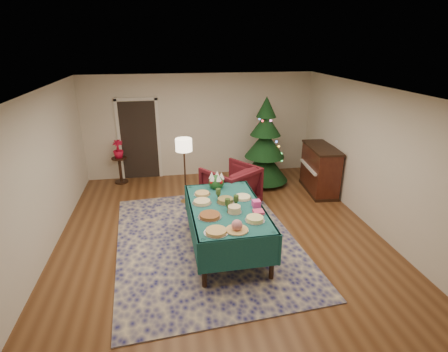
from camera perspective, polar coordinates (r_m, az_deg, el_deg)
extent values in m
plane|color=#593319|center=(6.63, -0.45, -10.30)|extent=(7.00, 7.00, 0.00)
plane|color=white|center=(5.70, -0.53, 13.50)|extent=(7.00, 7.00, 0.00)
plane|color=beige|center=(9.36, -3.94, 8.16)|extent=(6.00, 0.00, 6.00)
plane|color=beige|center=(3.10, 10.74, -22.44)|extent=(6.00, 0.00, 6.00)
plane|color=beige|center=(6.32, -28.42, -1.00)|extent=(0.00, 7.00, 7.00)
plane|color=beige|center=(7.12, 24.10, 2.05)|extent=(0.00, 7.00, 7.00)
cube|color=black|center=(9.41, -13.66, 5.60)|extent=(0.92, 0.02, 2.04)
cube|color=silver|center=(9.44, -16.71, 5.54)|extent=(0.08, 0.04, 2.14)
cube|color=silver|center=(9.37, -10.62, 5.96)|extent=(0.08, 0.04, 2.14)
cube|color=silver|center=(9.18, -14.26, 12.08)|extent=(1.08, 0.04, 0.08)
cube|color=#161855|center=(6.58, -2.86, -10.48)|extent=(3.52, 4.44, 0.02)
cylinder|color=black|center=(5.28, -3.28, -14.14)|extent=(0.08, 0.08, 0.83)
cylinder|color=black|center=(6.93, -5.41, -4.96)|extent=(0.08, 0.08, 0.83)
cylinder|color=black|center=(5.48, 7.88, -12.86)|extent=(0.08, 0.08, 0.83)
cylinder|color=black|center=(7.09, 3.03, -4.28)|extent=(0.08, 0.08, 0.83)
cube|color=#174E50|center=(5.96, 0.39, -5.21)|extent=(1.26, 2.13, 0.04)
cube|color=#174E50|center=(6.99, -1.26, -3.21)|extent=(1.25, 0.06, 0.52)
cube|color=#174E50|center=(5.20, 2.65, -12.63)|extent=(1.25, 0.06, 0.52)
cube|color=#174E50|center=(6.20, 5.86, -6.70)|extent=(0.07, 2.14, 0.52)
cube|color=#174E50|center=(6.00, -5.29, -7.70)|extent=(0.07, 2.14, 0.52)
cylinder|color=silver|center=(5.19, -1.29, -9.20)|extent=(0.37, 0.37, 0.01)
cylinder|color=tan|center=(5.18, -1.29, -8.96)|extent=(0.31, 0.31, 0.04)
cylinder|color=silver|center=(5.24, 2.12, -8.87)|extent=(0.35, 0.35, 0.01)
sphere|color=#CC727A|center=(5.20, 2.13, -8.01)|extent=(0.17, 0.17, 0.17)
cylinder|color=silver|center=(5.53, 5.05, -7.26)|extent=(0.31, 0.31, 0.01)
cylinder|color=#D8D172|center=(5.51, 5.06, -6.95)|extent=(0.27, 0.27, 0.06)
cylinder|color=silver|center=(5.62, -2.33, -6.68)|extent=(0.38, 0.38, 0.01)
cylinder|color=brown|center=(5.60, -2.33, -6.42)|extent=(0.33, 0.33, 0.04)
cylinder|color=silver|center=(5.76, 1.69, -5.91)|extent=(0.25, 0.25, 0.01)
cylinder|color=tan|center=(5.74, 1.70, -5.41)|extent=(0.21, 0.21, 0.10)
cylinder|color=silver|center=(6.08, -3.61, -4.43)|extent=(0.34, 0.34, 0.01)
cylinder|color=#D8BF7F|center=(6.06, -3.61, -4.18)|extent=(0.29, 0.29, 0.04)
cylinder|color=silver|center=(6.10, 0.23, -4.29)|extent=(0.31, 0.31, 0.01)
cylinder|color=maroon|center=(6.08, 0.23, -3.95)|extent=(0.27, 0.27, 0.07)
cylinder|color=silver|center=(6.26, 3.05, -3.62)|extent=(0.33, 0.33, 0.01)
cylinder|color=#F2EACC|center=(6.25, 3.05, -3.42)|extent=(0.28, 0.28, 0.03)
cylinder|color=silver|center=(6.41, -3.58, -3.02)|extent=(0.30, 0.30, 0.01)
cylinder|color=tan|center=(6.40, -3.59, -2.83)|extent=(0.26, 0.26, 0.03)
cone|color=#2D471E|center=(6.22, -0.94, -3.32)|extent=(0.08, 0.08, 0.10)
cylinder|color=#2D471E|center=(6.18, -0.94, -2.53)|extent=(0.09, 0.09, 0.10)
cone|color=#2D471E|center=(5.97, 1.98, -4.45)|extent=(0.08, 0.08, 0.10)
cylinder|color=#2D471E|center=(5.93, 2.00, -3.63)|extent=(0.09, 0.09, 0.10)
cone|color=#2D471E|center=(5.84, 0.58, -5.04)|extent=(0.08, 0.08, 0.10)
cylinder|color=#2D471E|center=(5.80, 0.59, -4.20)|extent=(0.09, 0.09, 0.10)
cube|color=#E13E6B|center=(5.76, 5.64, -5.86)|extent=(0.17, 0.17, 0.04)
cube|color=#E33F95|center=(5.96, 5.29, -4.49)|extent=(0.14, 0.14, 0.11)
sphere|color=#1E4C1E|center=(6.65, -1.26, -1.05)|extent=(0.29, 0.29, 0.29)
cone|color=white|center=(6.61, -0.42, 0.07)|extent=(0.11, 0.11, 0.13)
cone|color=white|center=(6.69, -1.13, 0.32)|extent=(0.11, 0.11, 0.13)
cone|color=white|center=(6.64, -2.04, 0.15)|extent=(0.11, 0.11, 0.13)
cone|color=white|center=(6.54, -1.90, -0.21)|extent=(0.11, 0.11, 0.13)
cone|color=white|center=(6.52, -0.88, -0.27)|extent=(0.11, 0.11, 0.13)
sphere|color=#B20C0F|center=(6.71, -0.50, -0.43)|extent=(0.08, 0.08, 0.08)
sphere|color=#B20C0F|center=(6.72, -1.97, -0.42)|extent=(0.08, 0.08, 0.08)
sphere|color=#B20C0F|center=(6.56, -2.05, -0.98)|extent=(0.08, 0.08, 0.08)
sphere|color=#B20C0F|center=(6.55, -0.54, -0.99)|extent=(0.08, 0.08, 0.08)
imported|color=#4E1017|center=(7.67, 1.09, -1.37)|extent=(1.36, 1.35, 1.03)
cylinder|color=#A57F3F|center=(8.09, -6.19, -4.13)|extent=(0.25, 0.25, 0.03)
cylinder|color=black|center=(7.83, -6.38, 0.29)|extent=(0.04, 0.04, 1.36)
cylinder|color=#FFEABF|center=(7.61, -6.59, 5.08)|extent=(0.36, 0.36, 0.27)
cylinder|color=black|center=(9.51, -16.36, -0.89)|extent=(0.34, 0.34, 0.04)
cylinder|color=black|center=(9.40, -16.56, 0.87)|extent=(0.08, 0.08, 0.63)
cylinder|color=black|center=(9.29, -16.77, 2.79)|extent=(0.38, 0.38, 0.03)
imported|color=red|center=(9.25, -16.86, 3.63)|extent=(0.26, 0.46, 0.26)
cylinder|color=black|center=(9.12, 6.44, -0.61)|extent=(0.13, 0.13, 0.18)
cone|color=black|center=(8.97, 6.55, 1.83)|extent=(1.34, 1.34, 0.78)
cone|color=black|center=(8.80, 6.70, 5.25)|extent=(1.10, 1.10, 0.67)
cone|color=black|center=(8.68, 6.84, 8.43)|extent=(0.83, 0.83, 0.56)
cone|color=black|center=(8.60, 6.97, 11.18)|extent=(0.54, 0.54, 0.50)
cube|color=black|center=(8.91, 15.07, -2.15)|extent=(0.66, 1.33, 0.07)
cube|color=#34120D|center=(8.72, 15.39, 1.04)|extent=(0.64, 1.32, 1.06)
cube|color=black|center=(8.55, 15.75, 4.48)|extent=(0.68, 1.35, 0.05)
cube|color=white|center=(8.60, 13.73, 1.45)|extent=(0.19, 1.10, 0.05)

